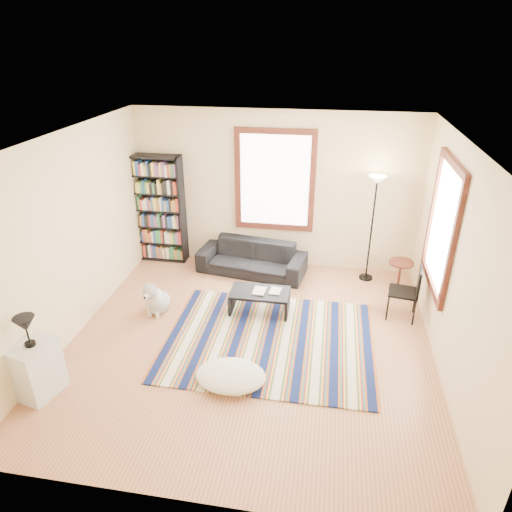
% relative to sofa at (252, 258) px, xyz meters
% --- Properties ---
extents(floor, '(5.00, 5.00, 0.10)m').
position_rel_sofa_xyz_m(floor, '(0.34, -2.05, -0.33)').
color(floor, tan).
rests_on(floor, ground).
extents(ceiling, '(5.00, 5.00, 0.10)m').
position_rel_sofa_xyz_m(ceiling, '(0.34, -2.05, 2.57)').
color(ceiling, white).
rests_on(ceiling, floor).
extents(wall_back, '(5.00, 0.10, 2.80)m').
position_rel_sofa_xyz_m(wall_back, '(0.34, 0.50, 1.12)').
color(wall_back, beige).
rests_on(wall_back, floor).
extents(wall_front, '(5.00, 0.10, 2.80)m').
position_rel_sofa_xyz_m(wall_front, '(0.34, -4.60, 1.12)').
color(wall_front, beige).
rests_on(wall_front, floor).
extents(wall_left, '(0.10, 5.00, 2.80)m').
position_rel_sofa_xyz_m(wall_left, '(-2.21, -2.05, 1.12)').
color(wall_left, beige).
rests_on(wall_left, floor).
extents(wall_right, '(0.10, 5.00, 2.80)m').
position_rel_sofa_xyz_m(wall_right, '(2.89, -2.05, 1.12)').
color(wall_right, beige).
rests_on(wall_right, floor).
extents(window_back, '(1.20, 0.06, 1.60)m').
position_rel_sofa_xyz_m(window_back, '(0.34, 0.42, 1.32)').
color(window_back, white).
rests_on(window_back, wall_back).
extents(window_right, '(0.06, 1.20, 1.60)m').
position_rel_sofa_xyz_m(window_right, '(2.81, -1.25, 1.32)').
color(window_right, white).
rests_on(window_right, wall_right).
extents(rug, '(2.89, 2.31, 0.02)m').
position_rel_sofa_xyz_m(rug, '(0.60, -1.98, -0.27)').
color(rug, '#0C163F').
rests_on(rug, floor).
extents(sofa, '(2.00, 1.04, 0.56)m').
position_rel_sofa_xyz_m(sofa, '(0.00, 0.00, 0.00)').
color(sofa, black).
rests_on(sofa, floor).
extents(bookshelf, '(0.90, 0.30, 2.00)m').
position_rel_sofa_xyz_m(bookshelf, '(-1.76, 0.27, 0.72)').
color(bookshelf, black).
rests_on(bookshelf, floor).
extents(coffee_table, '(0.99, 0.68, 0.36)m').
position_rel_sofa_xyz_m(coffee_table, '(0.35, -1.27, -0.10)').
color(coffee_table, black).
rests_on(coffee_table, floor).
extents(book_a, '(0.21, 0.27, 0.02)m').
position_rel_sofa_xyz_m(book_a, '(0.25, -1.27, 0.09)').
color(book_a, beige).
rests_on(book_a, coffee_table).
extents(book_b, '(0.19, 0.25, 0.02)m').
position_rel_sofa_xyz_m(book_b, '(0.50, -1.22, 0.09)').
color(book_b, beige).
rests_on(book_b, coffee_table).
extents(floor_cushion, '(0.98, 0.80, 0.22)m').
position_rel_sofa_xyz_m(floor_cushion, '(0.25, -2.92, -0.17)').
color(floor_cushion, beige).
rests_on(floor_cushion, floor).
extents(floor_lamp, '(0.36, 0.36, 1.86)m').
position_rel_sofa_xyz_m(floor_lamp, '(2.03, 0.10, 0.65)').
color(floor_lamp, black).
rests_on(floor_lamp, floor).
extents(side_table, '(0.51, 0.51, 0.54)m').
position_rel_sofa_xyz_m(side_table, '(2.54, -0.25, -0.01)').
color(side_table, '#4C1913').
rests_on(side_table, floor).
extents(folding_chair, '(0.48, 0.46, 0.86)m').
position_rel_sofa_xyz_m(folding_chair, '(2.49, -1.05, 0.15)').
color(folding_chair, black).
rests_on(folding_chair, floor).
extents(white_cabinet, '(0.49, 0.58, 0.70)m').
position_rel_sofa_xyz_m(white_cabinet, '(-1.96, -3.46, 0.07)').
color(white_cabinet, silver).
rests_on(white_cabinet, floor).
extents(table_lamp, '(0.28, 0.28, 0.38)m').
position_rel_sofa_xyz_m(table_lamp, '(-1.96, -3.46, 0.61)').
color(table_lamp, black).
rests_on(table_lamp, white_cabinet).
extents(dog, '(0.49, 0.63, 0.57)m').
position_rel_sofa_xyz_m(dog, '(-1.20, -1.53, 0.01)').
color(dog, silver).
rests_on(dog, floor).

